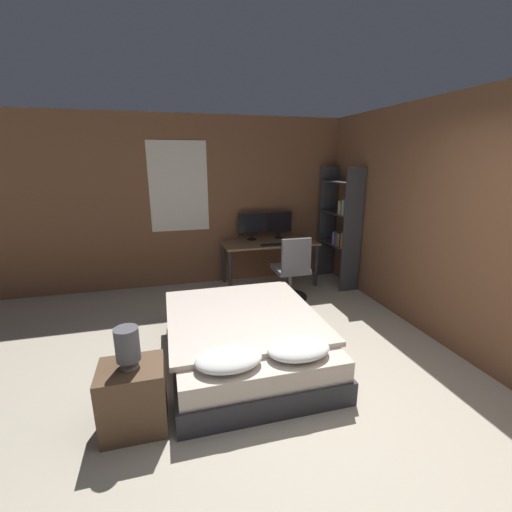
{
  "coord_description": "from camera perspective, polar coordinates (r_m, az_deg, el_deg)",
  "views": [
    {
      "loc": [
        -1.18,
        -1.87,
        2.03
      ],
      "look_at": [
        -0.0,
        2.49,
        0.75
      ],
      "focal_mm": 24.0,
      "sensor_mm": 36.0,
      "label": 1
    }
  ],
  "objects": [
    {
      "name": "keyboard",
      "position": [
        5.38,
        3.03,
        1.89
      ],
      "size": [
        0.42,
        0.13,
        0.02
      ],
      "color": "black",
      "rests_on": "desk"
    },
    {
      "name": "computer_mouse",
      "position": [
        5.48,
        6.0,
        2.17
      ],
      "size": [
        0.07,
        0.05,
        0.04
      ],
      "color": "black",
      "rests_on": "desk"
    },
    {
      "name": "nightstand",
      "position": [
        2.99,
        -19.76,
        -21.29
      ],
      "size": [
        0.48,
        0.4,
        0.53
      ],
      "color": "brown",
      "rests_on": "ground_plane"
    },
    {
      "name": "bedside_lamp",
      "position": [
        2.75,
        -20.65,
        -13.69
      ],
      "size": [
        0.18,
        0.18,
        0.32
      ],
      "color": "gray",
      "rests_on": "nightstand"
    },
    {
      "name": "ground_plane",
      "position": [
        3.0,
        14.18,
        -27.25
      ],
      "size": [
        20.0,
        20.0,
        0.0
      ],
      "primitive_type": "plane",
      "color": "#B2A893"
    },
    {
      "name": "bookshelf",
      "position": [
        5.71,
        14.19,
        5.23
      ],
      "size": [
        0.32,
        0.86,
        1.91
      ],
      "color": "#333338",
      "rests_on": "ground_plane"
    },
    {
      "name": "office_chair",
      "position": [
        5.07,
        5.96,
        -2.98
      ],
      "size": [
        0.52,
        0.52,
        0.97
      ],
      "color": "black",
      "rests_on": "ground_plane"
    },
    {
      "name": "wall_back",
      "position": [
        5.77,
        -3.33,
        9.05
      ],
      "size": [
        12.0,
        0.08,
        2.7
      ],
      "color": "brown",
      "rests_on": "ground_plane"
    },
    {
      "name": "bed",
      "position": [
        3.66,
        -1.83,
        -13.56
      ],
      "size": [
        1.54,
        1.95,
        0.54
      ],
      "color": "#2D2D33",
      "rests_on": "ground_plane"
    },
    {
      "name": "desk",
      "position": [
        5.62,
        2.27,
        1.56
      ],
      "size": [
        1.53,
        0.68,
        0.73
      ],
      "color": "#846042",
      "rests_on": "ground_plane"
    },
    {
      "name": "wall_side_right",
      "position": [
        4.55,
        26.14,
        5.61
      ],
      "size": [
        0.06,
        12.0,
        2.7
      ],
      "color": "brown",
      "rests_on": "ground_plane"
    },
    {
      "name": "monitor_left",
      "position": [
        5.71,
        -0.72,
        5.26
      ],
      "size": [
        0.45,
        0.16,
        0.45
      ],
      "color": "black",
      "rests_on": "desk"
    },
    {
      "name": "monitor_right",
      "position": [
        5.85,
        3.86,
        5.47
      ],
      "size": [
        0.45,
        0.16,
        0.45
      ],
      "color": "black",
      "rests_on": "desk"
    }
  ]
}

